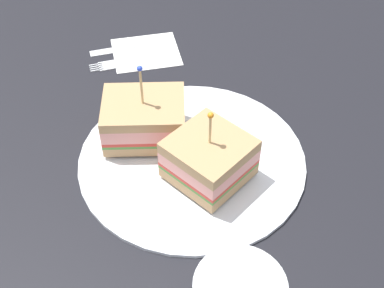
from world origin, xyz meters
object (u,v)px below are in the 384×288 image
(sandwich_half_front, at_px, (143,120))
(napkin, at_px, (146,52))
(plate, at_px, (192,158))
(fork, at_px, (122,63))
(knife, at_px, (123,48))
(sandwich_half_back, at_px, (209,158))

(sandwich_half_front, height_order, napkin, sandwich_half_front)
(plate, distance_m, napkin, 0.24)
(fork, xyz_separation_m, knife, (-0.02, 0.03, 0.00))
(knife, bearing_deg, sandwich_half_front, -44.51)
(sandwich_half_front, height_order, sandwich_half_back, sandwich_half_front)
(sandwich_half_front, xyz_separation_m, sandwich_half_back, (0.10, -0.01, 0.00))
(sandwich_half_front, bearing_deg, knife, 135.49)
(plate, distance_m, fork, 0.23)
(sandwich_half_front, height_order, fork, sandwich_half_front)
(knife, bearing_deg, sandwich_half_back, -32.20)
(sandwich_half_back, distance_m, fork, 0.27)
(sandwich_half_back, relative_size, napkin, 0.96)
(fork, bearing_deg, sandwich_half_back, -29.08)
(sandwich_half_back, bearing_deg, plate, 155.31)
(napkin, bearing_deg, sandwich_half_back, -38.25)
(fork, distance_m, knife, 0.04)
(sandwich_half_front, height_order, knife, sandwich_half_front)
(plate, bearing_deg, napkin, 139.73)
(sandwich_half_back, bearing_deg, sandwich_half_front, 172.93)
(sandwich_half_front, relative_size, napkin, 1.26)
(sandwich_half_back, bearing_deg, knife, 147.80)
(sandwich_half_back, height_order, fork, sandwich_half_back)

